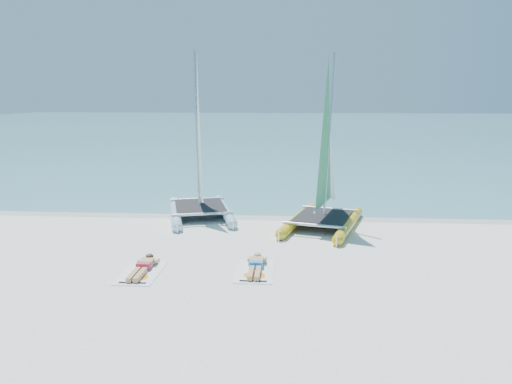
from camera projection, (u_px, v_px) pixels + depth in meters
ground at (250, 261)px, 14.30m from camera, size 140.00×140.00×0.00m
sea at (285, 126)px, 75.97m from camera, size 140.00×115.00×0.01m
wet_sand_strip at (262, 215)px, 19.69m from camera, size 140.00×1.40×0.01m
catamaran_blue at (199, 166)px, 19.31m from camera, size 3.49×5.29×6.62m
catamaran_yellow at (327, 170)px, 18.04m from camera, size 3.42×5.16×6.41m
towel_a at (141, 273)px, 13.32m from camera, size 1.00×1.85×0.02m
sunbather_a at (143, 267)px, 13.48m from camera, size 0.37×1.73×0.26m
towel_b at (255, 271)px, 13.43m from camera, size 1.00×1.85×0.02m
sunbather_b at (256, 265)px, 13.60m from camera, size 0.37×1.73×0.26m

